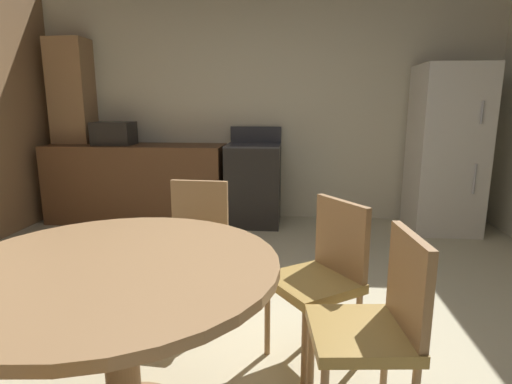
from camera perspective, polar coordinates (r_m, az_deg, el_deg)
The scene contains 11 objects.
ground_plane at distance 2.42m, azimuth -4.30°, elevation -22.14°, with size 14.00×14.00×0.00m, color beige.
wall_back at distance 5.00m, azimuth 1.27°, elevation 11.99°, with size 5.58×0.12×2.70m, color beige.
kitchen_counter at distance 5.02m, azimuth -16.09°, elevation 1.18°, with size 2.04×0.60×0.90m, color brown.
pantry_column at distance 5.45m, azimuth -23.72°, elevation 7.84°, with size 0.44×0.36×2.10m, color #9E754C.
oven_range at distance 4.70m, azimuth -0.32°, elevation 1.15°, with size 0.60×0.60×1.10m.
refrigerator at distance 4.84m, azimuth 24.84°, elevation 5.30°, with size 0.68×0.68×1.76m.
microwave at distance 5.04m, azimuth -19.08°, elevation 7.70°, with size 0.44×0.32×0.26m, color black.
dining_table at distance 1.77m, azimuth -18.71°, elevation -13.76°, with size 1.29×1.29×0.76m.
chair_north at distance 2.70m, azimuth -8.38°, elevation -6.58°, with size 0.42×0.42×0.87m.
chair_east at distance 1.81m, azimuth 16.47°, elevation -16.85°, with size 0.44×0.44×0.87m.
chair_northeast at distance 2.22m, azimuth 9.28°, elevation -10.81°, with size 0.56×0.56×0.87m.
Camera 1 is at (0.35, -1.97, 1.36)m, focal length 28.85 mm.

